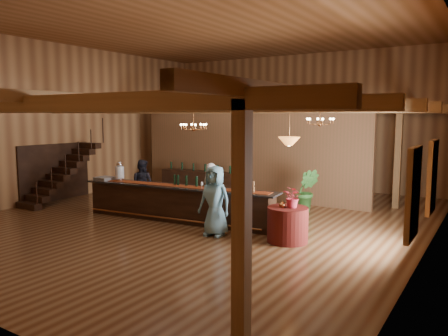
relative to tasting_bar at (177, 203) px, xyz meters
The scene contains 31 objects.
floor 0.94m from the tasting_bar, 57.88° to the left, with size 14.00×14.00×0.00m, color brown.
ceiling 5.05m from the tasting_bar, 57.88° to the left, with size 14.00×14.00×0.00m, color #935932.
wall_back 8.00m from the tasting_bar, 86.85° to the left, with size 12.00×0.10×5.50m, color #AA7745.
wall_left 6.05m from the tasting_bar, behind, with size 0.10×14.00×5.50m, color #AA7745.
wall_right 6.83m from the tasting_bar, ahead, with size 0.10×14.00×5.50m, color #AA7745.
beam_grid 3.00m from the tasting_bar, 70.31° to the left, with size 11.90×13.90×0.39m.
support_posts 1.18m from the tasting_bar, 22.18° to the left, with size 9.20×10.20×3.20m.
partition_wall 4.30m from the tasting_bar, 91.07° to the left, with size 9.00×0.18×3.10m, color brown.
window_right_front 6.52m from the tasting_bar, ahead, with size 0.12×1.05×1.75m, color white.
window_right_back 6.67m from the tasting_bar, 14.70° to the left, with size 0.12×1.05×1.75m, color white.
staircase 5.05m from the tasting_bar, behind, with size 1.00×2.80×2.00m.
backroom_boxes 6.17m from the tasting_bar, 88.80° to the left, with size 4.10×0.60×1.10m.
tasting_bar is the anchor object (origin of this frame).
beverage_dispenser 2.23m from the tasting_bar, behind, with size 0.26×0.26×0.60m.
glass_rack_tray 2.66m from the tasting_bar, behind, with size 0.50×0.50×0.10m, color gray.
raffle_drum 2.32m from the tasting_bar, ahead, with size 0.34×0.24×0.30m.
bar_bottle_0 0.67m from the tasting_bar, 147.59° to the left, with size 0.07×0.07×0.30m, color black.
bar_bottle_1 0.66m from the tasting_bar, 114.20° to the left, with size 0.07×0.07×0.30m, color black.
bar_bottle_2 0.70m from the tasting_bar, 31.61° to the left, with size 0.07×0.07×0.30m, color black.
bar_bottle_3 0.87m from the tasting_bar, 17.48° to the left, with size 0.07×0.07×0.30m, color black.
backbar_shelf 4.28m from the tasting_bar, 117.12° to the left, with size 3.16×0.49×0.89m, color #311C11.
round_table 3.54m from the tasting_bar, ahead, with size 0.97×0.97×0.84m, color #45130D.
chandelier_left 2.46m from the tasting_bar, 102.68° to the left, with size 0.80×0.80×0.70m.
chandelier_right 4.68m from the tasting_bar, 35.24° to the left, with size 0.80×0.80×0.52m.
pendant_lamp 4.01m from the tasting_bar, ahead, with size 0.52×0.52×0.90m.
bartender 1.07m from the tasting_bar, 50.96° to the left, with size 0.59×0.39×1.63m, color white.
staff_second 2.20m from the tasting_bar, 159.79° to the left, with size 0.77×0.60×1.58m, color black.
guest 1.93m from the tasting_bar, 21.69° to the right, with size 0.86×0.56×1.77m, color #71AFCA.
floor_plant 4.02m from the tasting_bar, 47.86° to the left, with size 0.75×0.61×1.36m, color #2F6625.
table_flowers 3.71m from the tasting_bar, ahead, with size 0.46×0.40×0.51m, color #C12B3A.
table_vase 3.48m from the tasting_bar, ahead, with size 0.13×0.13×0.27m, color #A36132.
Camera 1 is at (7.26, -10.26, 3.00)m, focal length 35.00 mm.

